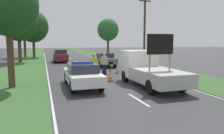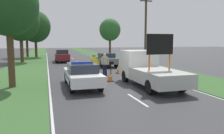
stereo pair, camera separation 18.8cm
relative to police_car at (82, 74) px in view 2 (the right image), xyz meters
The scene contains 20 objects.
ground_plane 2.29m from the police_car, 20.83° to the right, with size 160.00×160.00×0.00m, color #333335.
lane_markings 11.09m from the police_car, 79.48° to the left, with size 7.98×58.47×0.01m.
grass_verge_left 19.69m from the police_car, 102.25° to the left, with size 4.31×120.00×0.03m.
grass_verge_right 20.93m from the police_car, 66.86° to the left, with size 4.31×120.00×0.03m.
police_car is the anchor object (origin of this frame).
work_truck 4.10m from the police_car, ahead, with size 2.17×5.85×3.17m.
road_barrier 4.78m from the police_car, 63.62° to the left, with size 2.43×0.08×1.09m.
police_officer 3.80m from the police_car, 66.96° to the left, with size 0.61×0.39×1.71m.
pedestrian_civilian 4.71m from the police_car, 57.92° to the left, with size 0.64×0.41×1.78m.
traffic_cone_near_police 2.56m from the police_car, 30.79° to the left, with size 0.44×0.44×0.61m.
traffic_cone_centre_front 6.13m from the police_car, 50.06° to the left, with size 0.48×0.48×0.66m.
traffic_cone_near_truck 4.20m from the police_car, 77.92° to the left, with size 0.40×0.40×0.56m.
queued_car_suv_grey 10.87m from the police_car, 66.96° to the left, with size 1.71×4.07×1.48m.
queued_car_wagon_maroon 16.79m from the police_car, 90.08° to the left, with size 1.73×4.34×1.69m.
roadside_tree_near_left 28.29m from the police_car, 70.21° to the left, with size 3.94×3.94×6.95m.
roadside_tree_near_right 5.83m from the police_car, 165.88° to the left, with size 3.45×3.45×6.67m.
roadside_tree_mid_left 19.08m from the police_car, 105.94° to the left, with size 4.84×4.84×7.86m.
roadside_tree_mid_right 26.96m from the police_car, 97.90° to the left, with size 5.07×5.07×7.86m.
roadside_tree_far_left 28.37m from the police_car, 100.60° to the left, with size 3.56×3.56×7.50m.
utility_pole 9.77m from the police_car, 40.60° to the left, with size 1.20×0.20×7.24m.
Camera 2 is at (-4.07, -12.30, 2.77)m, focal length 35.00 mm.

